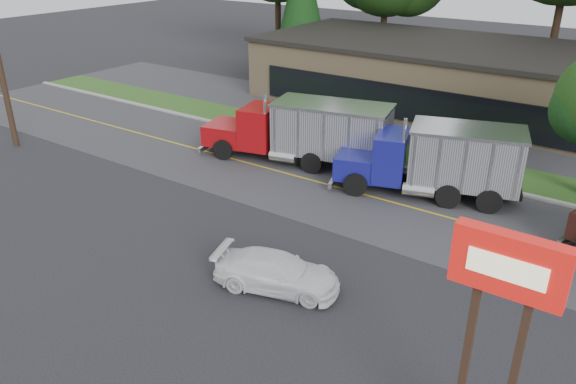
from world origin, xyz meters
name	(u,v)px	position (x,y,z in m)	size (l,w,h in m)	color
ground	(208,270)	(0.00, 0.00, 0.00)	(140.00, 140.00, 0.00)	#2F2F33
road	(335,187)	(0.00, 9.00, 0.00)	(60.00, 8.00, 0.02)	#4C4C50
center_line	(335,187)	(0.00, 9.00, 0.00)	(60.00, 0.12, 0.01)	gold
curb	(375,161)	(0.00, 13.20, 0.00)	(60.00, 0.30, 0.12)	#9E9E99
grass_verge	(389,151)	(0.00, 15.00, 0.00)	(60.00, 3.40, 0.03)	#2D4E1B
far_parking	(424,128)	(0.00, 20.00, 0.00)	(60.00, 7.00, 0.02)	#4C4C50
strip_mall	(490,82)	(2.00, 26.00, 2.00)	(32.00, 12.00, 4.00)	tan
dump_truck_red	(306,131)	(-2.85, 10.77, 1.81)	(10.30, 4.66, 3.36)	black
dump_truck_blue	(439,159)	(4.30, 10.85, 1.81)	(8.60, 4.81, 3.36)	black
rally_car	(277,272)	(2.70, 0.55, 0.63)	(1.76, 4.34, 1.26)	white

